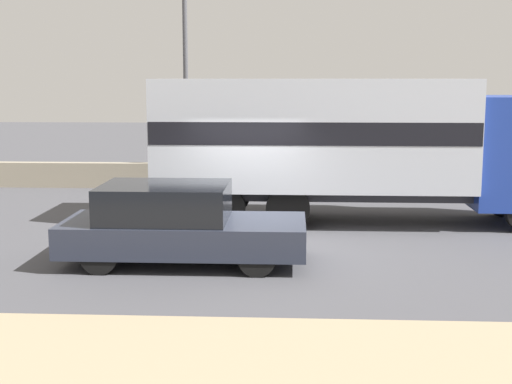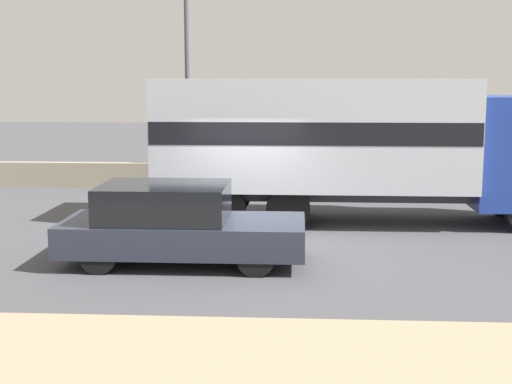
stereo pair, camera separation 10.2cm
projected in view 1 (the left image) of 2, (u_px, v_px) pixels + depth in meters
The scene contains 5 objects.
ground_plane at pixel (241, 248), 14.14m from camera, with size 80.00×80.00×0.00m, color #47474C.
stone_wall_backdrop at pixel (260, 176), 21.62m from camera, with size 60.00×0.35×0.77m.
street_lamp at pixel (185, 65), 20.80m from camera, with size 0.56×0.28×6.34m.
box_truck at pixel (349, 140), 16.36m from camera, with size 9.36×2.55×3.31m.
car_hatchback at pixel (178, 224), 12.85m from camera, with size 4.36×1.87×1.44m.
Camera 1 is at (1.03, -13.75, 3.32)m, focal length 50.00 mm.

